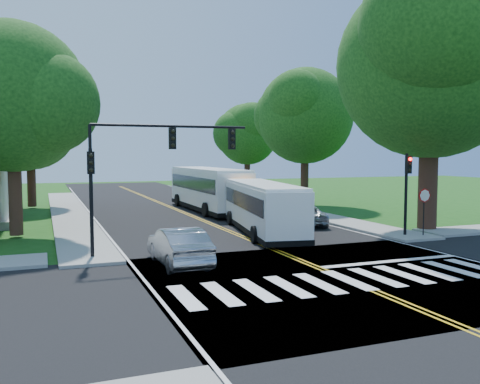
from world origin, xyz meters
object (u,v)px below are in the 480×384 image
signal_ne (407,183)px  bus_follow (208,188)px  suv (306,215)px  dark_sedan (266,206)px  bus_lead (262,206)px  signal_nw (146,157)px  hatchback (179,246)px

signal_ne → bus_follow: 17.54m
signal_ne → suv: bearing=113.6°
suv → dark_sedan: dark_sedan is taller
bus_lead → bus_follow: 12.15m
bus_lead → suv: 4.43m
bus_follow → dark_sedan: 5.62m
bus_lead → bus_follow: (0.61, 12.13, 0.28)m
signal_nw → bus_follow: size_ratio=0.55×
signal_nw → signal_ne: 14.13m
bus_follow → suv: bus_follow is taller
signal_ne → bus_lead: size_ratio=0.39×
hatchback → suv: (10.51, 8.57, -0.14)m
bus_lead → signal_nw: bearing=40.1°
signal_nw → hatchback: signal_nw is taller
signal_nw → suv: (11.34, 6.23, -3.74)m
signal_ne → suv: 7.17m
signal_ne → bus_follow: size_ratio=0.34×
signal_nw → dark_sedan: (11.10, 11.88, -3.71)m
signal_ne → dark_sedan: size_ratio=0.97×
bus_lead → suv: size_ratio=2.51×
signal_nw → dark_sedan: 16.67m
bus_lead → suv: bus_lead is taller
dark_sedan → suv: bearing=97.3°
signal_nw → bus_lead: signal_nw is taller
bus_lead → bus_follow: bearing=-82.9°
signal_ne → bus_lead: bearing=146.9°
signal_nw → hatchback: bearing=-70.5°
bus_lead → hatchback: bearing=55.1°
hatchback → dark_sedan: bearing=-126.6°
bus_lead → signal_ne: bearing=156.9°
signal_nw → hatchback: 4.37m
suv → signal_ne: bearing=131.4°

